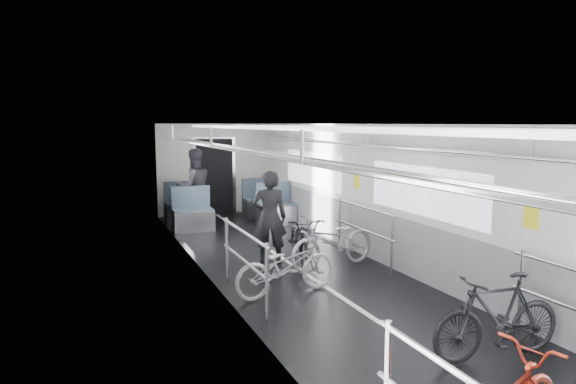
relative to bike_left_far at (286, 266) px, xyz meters
name	(u,v)px	position (x,y,z in m)	size (l,w,h in m)	color
car_shell	(288,199)	(0.67, 1.57, 0.71)	(3.02, 14.01, 2.41)	black
bike_left_far	(286,266)	(0.00, 0.00, 0.00)	(0.56, 1.60, 0.84)	#B4B4B9
bike_right_near	(498,317)	(1.26, -2.67, 0.03)	(0.43, 1.51, 0.91)	black
bike_right_mid	(334,241)	(1.24, 0.94, 0.04)	(0.61, 1.75, 0.92)	#98999C
bike_aisle	(300,239)	(0.87, 1.53, -0.02)	(0.53, 1.53, 0.80)	black
person_standing	(270,217)	(0.35, 1.63, 0.39)	(0.59, 0.39, 1.62)	black
person_seated	(194,187)	(-0.12, 5.58, 0.49)	(0.88, 0.69, 1.82)	#333039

